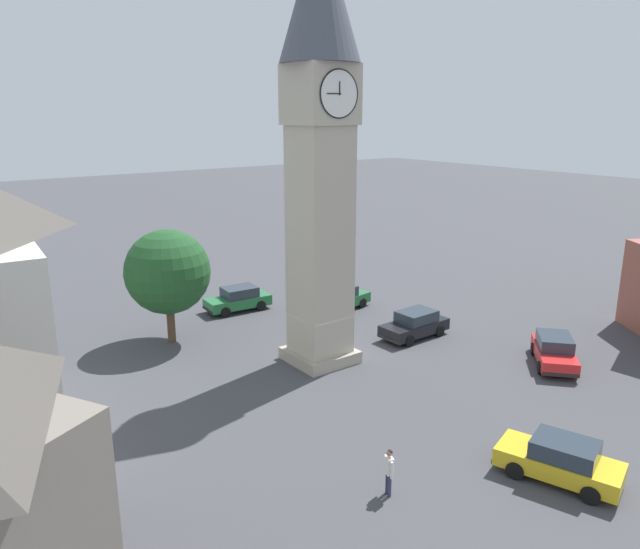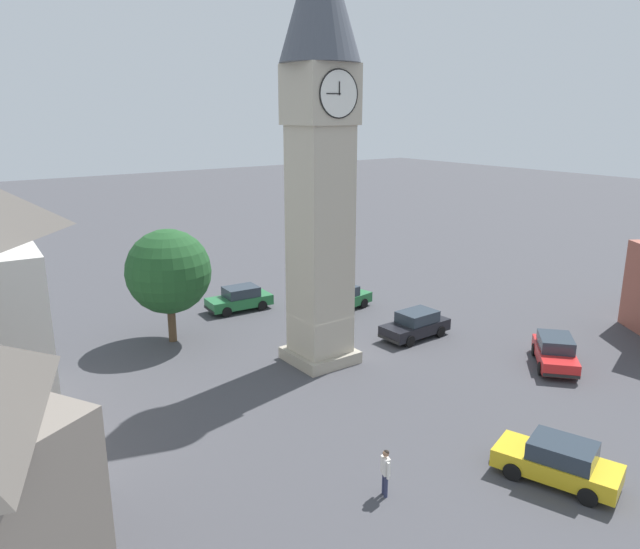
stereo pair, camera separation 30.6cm
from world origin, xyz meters
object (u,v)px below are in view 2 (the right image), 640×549
Objects in this scene: car_silver_kerb at (341,298)px; car_white_side at (555,352)px; tree at (169,272)px; car_black_far at (558,461)px; car_blue_kerb at (240,299)px; pedestrian at (385,469)px; clock_tower at (320,115)px; car_red_corner at (416,325)px.

car_silver_kerb is 13.69m from car_white_side.
tree is (14.14, -14.52, 3.24)m from car_white_side.
tree reaches higher than car_silver_kerb.
car_black_far is at bearing 33.88° from car_white_side.
tree is (5.65, 2.59, 3.24)m from car_blue_kerb.
pedestrian is 17.72m from tree.
clock_tower reaches higher than car_white_side.
car_black_far is at bearing 73.92° from car_silver_kerb.
car_white_side is 0.94× the size of car_black_far.
tree reaches higher than car_blue_kerb.
tree is (5.03, -7.04, -8.21)m from clock_tower.
clock_tower reaches higher than pedestrian.
car_silver_kerb is at bearing -76.65° from car_white_side.
clock_tower is 11.92m from tree.
tree is at bearing 24.64° from car_blue_kerb.
car_white_side is (-2.84, 6.95, 0.00)m from car_red_corner.
car_blue_kerb and car_red_corner have the same top height.
tree reaches higher than car_black_far.
car_white_side is (-3.16, 13.32, 0.00)m from car_silver_kerb.
car_white_side is 2.48× the size of pedestrian.
tree is (0.11, -17.46, 2.99)m from pedestrian.
car_white_side is 10.46m from car_black_far.
pedestrian is at bearing 90.37° from tree.
car_silver_kerb is at bearing -106.08° from car_black_far.
car_white_side is 0.66× the size of tree.
car_blue_kerb is 19.11m from car_white_side.
car_red_corner is 1.00× the size of car_white_side.
car_black_far is (5.84, 12.78, 0.00)m from car_red_corner.
car_red_corner is at bearing 92.91° from car_silver_kerb.
tree reaches higher than car_red_corner.
car_white_side is at bearing -146.12° from car_black_far.
car_black_far is at bearing 65.43° from car_red_corner.
clock_tower is 4.97× the size of car_white_side.
car_blue_kerb is 2.51× the size of pedestrian.
pedestrian reaches higher than car_red_corner.
car_red_corner and car_white_side have the same top height.
car_blue_kerb is 7.01m from tree.
car_silver_kerb is at bearing 144.56° from car_blue_kerb.
car_blue_kerb is 20.81m from pedestrian.
pedestrian reaches higher than car_black_far.
clock_tower is at bearing 125.56° from tree.
car_silver_kerb is at bearing -135.57° from clock_tower.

